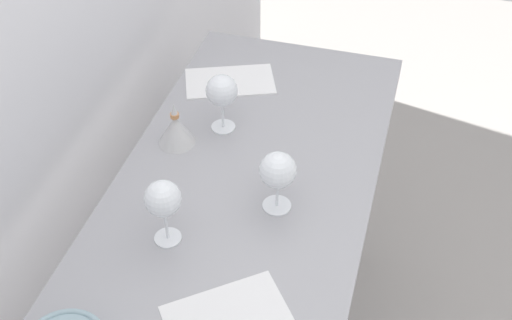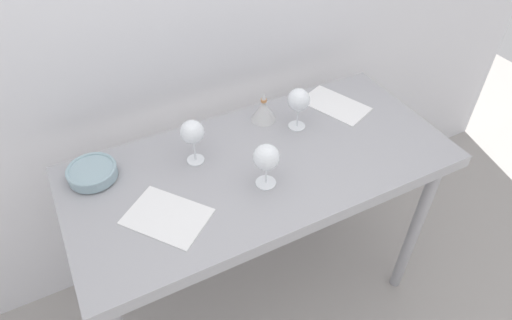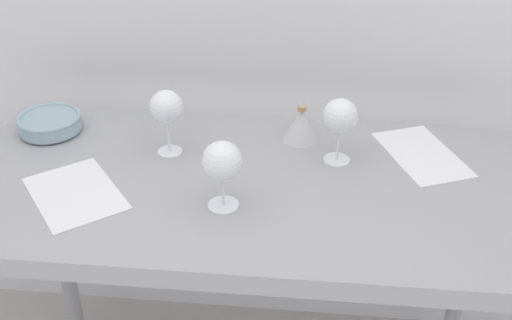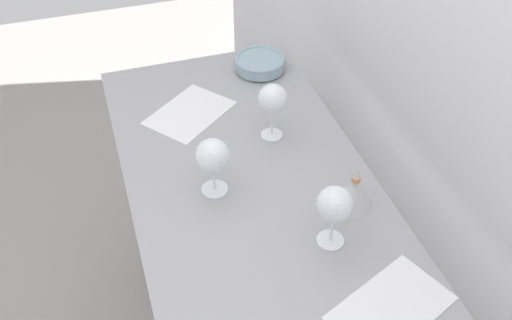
% 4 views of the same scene
% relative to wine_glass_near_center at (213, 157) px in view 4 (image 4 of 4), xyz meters
% --- Properties ---
extents(back_wall, '(3.80, 0.04, 2.60)m').
position_rel_wine_glass_near_center_xyz_m(back_wall, '(0.04, 0.60, 0.28)').
color(back_wall, silver).
rests_on(back_wall, ground_plane).
extents(steel_counter, '(1.40, 0.65, 0.90)m').
position_rel_wine_glass_near_center_xyz_m(steel_counter, '(0.04, 0.10, -0.22)').
color(steel_counter, '#99999E').
rests_on(steel_counter, ground_plane).
extents(wine_glass_near_center, '(0.09, 0.09, 0.17)m').
position_rel_wine_glass_near_center_xyz_m(wine_glass_near_center, '(0.00, 0.00, 0.00)').
color(wine_glass_near_center, white).
rests_on(wine_glass_near_center, steel_counter).
extents(wine_glass_far_left, '(0.08, 0.08, 0.17)m').
position_rel_wine_glass_near_center_xyz_m(wine_glass_far_left, '(-0.17, 0.22, 0.01)').
color(wine_glass_far_left, white).
rests_on(wine_glass_far_left, steel_counter).
extents(wine_glass_far_right, '(0.09, 0.09, 0.17)m').
position_rel_wine_glass_near_center_xyz_m(wine_glass_far_right, '(0.26, 0.22, 0.01)').
color(wine_glass_far_right, white).
rests_on(wine_glass_far_right, steel_counter).
extents(tasting_sheet_upper, '(0.25, 0.31, 0.00)m').
position_rel_wine_glass_near_center_xyz_m(tasting_sheet_upper, '(0.48, 0.27, -0.11)').
color(tasting_sheet_upper, white).
rests_on(tasting_sheet_upper, steel_counter).
extents(tasting_sheet_lower, '(0.30, 0.31, 0.00)m').
position_rel_wine_glass_near_center_xyz_m(tasting_sheet_lower, '(-0.35, 0.01, -0.11)').
color(tasting_sheet_lower, white).
rests_on(tasting_sheet_lower, steel_counter).
extents(tasting_bowl, '(0.17, 0.17, 0.05)m').
position_rel_wine_glass_near_center_xyz_m(tasting_bowl, '(-0.52, 0.30, -0.09)').
color(tasting_bowl, '#4C4C4C').
rests_on(tasting_bowl, steel_counter).
extents(decanter_funnel, '(0.10, 0.10, 0.13)m').
position_rel_wine_glass_near_center_xyz_m(decanter_funnel, '(0.16, 0.32, -0.07)').
color(decanter_funnel, '#BCBCBC').
rests_on(decanter_funnel, steel_counter).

